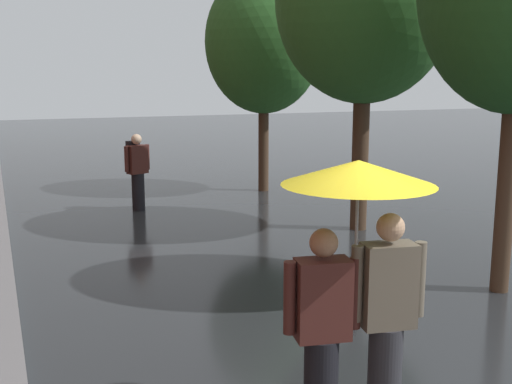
# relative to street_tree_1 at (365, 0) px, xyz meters

# --- Properties ---
(street_tree_1) EXTENTS (3.07, 3.07, 5.79)m
(street_tree_1) POSITION_rel_street_tree_1_xyz_m (0.00, 0.00, 0.00)
(street_tree_1) COLOR #473323
(street_tree_1) RESTS_ON ground
(street_tree_2) EXTENTS (2.74, 2.74, 5.18)m
(street_tree_2) POSITION_rel_street_tree_1_xyz_m (-0.03, 4.21, -0.49)
(street_tree_2) COLOR #473323
(street_tree_2) RESTS_ON ground
(couple_under_umbrella) EXTENTS (1.12, 1.12, 2.12)m
(couple_under_umbrella) POSITION_rel_street_tree_1_xyz_m (-3.58, -5.60, -2.59)
(couple_under_umbrella) COLOR black
(couple_under_umbrella) RESTS_ON ground
(pedestrian_walking_midground) EXTENTS (0.55, 0.42, 1.58)m
(pedestrian_walking_midground) POSITION_rel_street_tree_1_xyz_m (-3.32, 3.15, -3.15)
(pedestrian_walking_midground) COLOR black
(pedestrian_walking_midground) RESTS_ON ground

